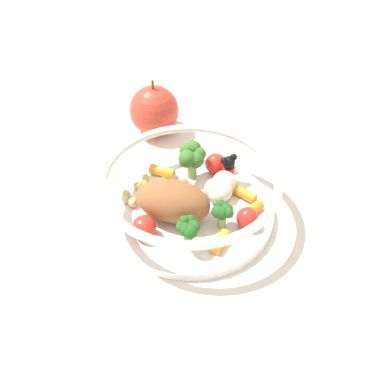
{
  "coord_description": "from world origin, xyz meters",
  "views": [
    {
      "loc": [
        -0.18,
        0.39,
        0.43
      ],
      "look_at": [
        -0.01,
        -0.0,
        0.03
      ],
      "focal_mm": 48.36,
      "sensor_mm": 36.0,
      "label": 1
    }
  ],
  "objects": [
    {
      "name": "ground_plane",
      "position": [
        0.0,
        0.0,
        0.0
      ],
      "size": [
        2.4,
        2.4,
        0.0
      ],
      "primitive_type": "plane",
      "color": "silver"
    },
    {
      "name": "food_container",
      "position": [
        -0.01,
        -0.0,
        0.03
      ],
      "size": [
        0.2,
        0.2,
        0.06
      ],
      "color": "white",
      "rests_on": "ground_plane"
    },
    {
      "name": "loose_apple",
      "position": [
        0.1,
        -0.14,
        0.03
      ],
      "size": [
        0.07,
        0.07,
        0.08
      ],
      "color": "#BC3828",
      "rests_on": "ground_plane"
    }
  ]
}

